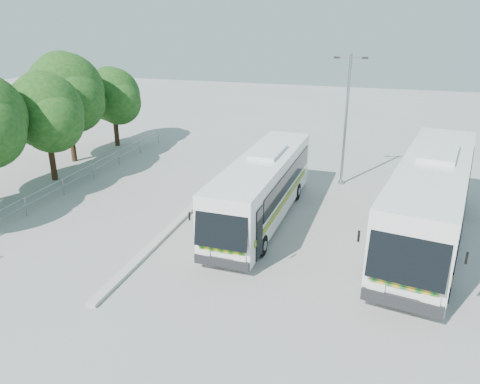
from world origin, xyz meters
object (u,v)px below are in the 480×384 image
(tree_far_d, at_px, (67,91))
(coach_main, at_px, (262,187))
(tree_far_c, at_px, (46,111))
(lamppost, at_px, (346,115))
(coach_adjacent, at_px, (430,198))
(tree_far_e, at_px, (114,95))

(tree_far_d, bearing_deg, coach_main, -21.09)
(tree_far_c, height_order, lamppost, lamppost)
(tree_far_d, height_order, coach_adjacent, tree_far_d)
(coach_main, relative_size, coach_adjacent, 0.84)
(tree_far_e, height_order, coach_main, tree_far_e)
(tree_far_d, height_order, tree_far_e, tree_far_d)
(coach_adjacent, bearing_deg, lamppost, 134.08)
(tree_far_e, relative_size, coach_main, 0.52)
(coach_main, bearing_deg, lamppost, 64.95)
(tree_far_c, height_order, tree_far_e, tree_far_c)
(coach_main, xyz_separation_m, coach_adjacent, (7.62, -0.06, 0.30))
(tree_far_d, xyz_separation_m, coach_adjacent, (22.47, -5.79, -2.79))
(tree_far_e, bearing_deg, lamppost, -12.38)
(tree_far_c, xyz_separation_m, coach_main, (13.66, -2.03, -2.53))
(tree_far_d, xyz_separation_m, coach_main, (14.85, -5.73, -3.09))
(tree_far_c, distance_m, tree_far_e, 8.22)
(coach_adjacent, bearing_deg, tree_far_d, 175.65)
(tree_far_e, bearing_deg, tree_far_c, -86.46)
(tree_far_d, bearing_deg, tree_far_e, 81.37)
(tree_far_c, height_order, tree_far_d, tree_far_d)
(coach_main, distance_m, lamppost, 7.60)
(coach_adjacent, bearing_deg, coach_main, -170.37)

